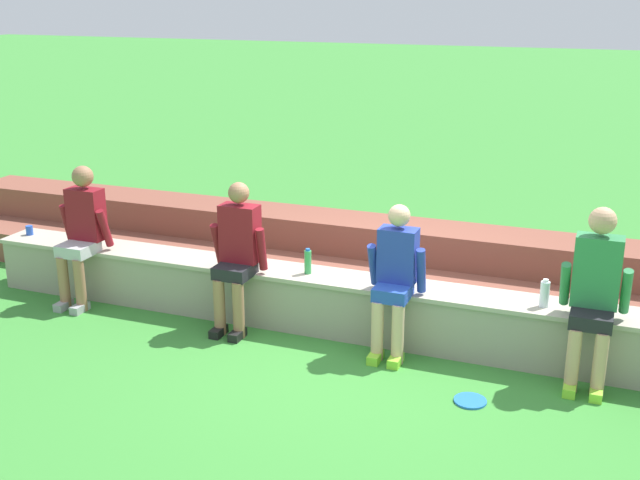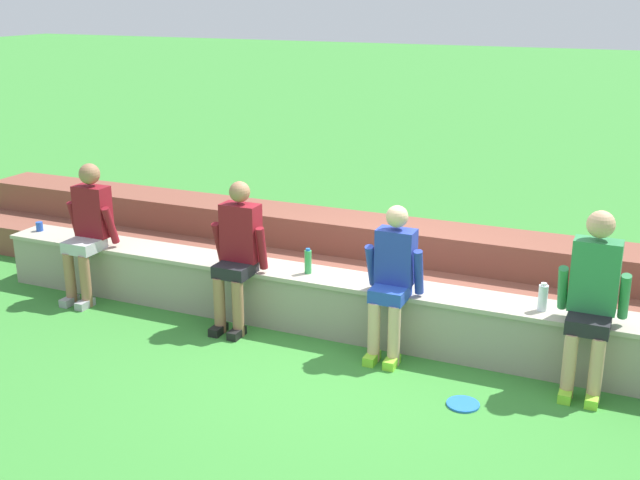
{
  "view_description": "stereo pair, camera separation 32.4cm",
  "coord_description": "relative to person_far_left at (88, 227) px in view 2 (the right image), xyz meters",
  "views": [
    {
      "loc": [
        2.02,
        -6.37,
        3.16
      ],
      "look_at": [
        -0.54,
        0.22,
        0.9
      ],
      "focal_mm": 44.34,
      "sensor_mm": 36.0,
      "label": 1
    },
    {
      "loc": [
        2.32,
        -6.24,
        3.16
      ],
      "look_at": [
        -0.54,
        0.22,
        0.9
      ],
      "focal_mm": 44.34,
      "sensor_mm": 36.0,
      "label": 2
    }
  ],
  "objects": [
    {
      "name": "ground_plane",
      "position": [
        3.09,
        0.01,
        -0.78
      ],
      "size": [
        80.0,
        80.0,
        0.0
      ],
      "primitive_type": "plane",
      "color": "#388433"
    },
    {
      "name": "stone_seating_wall",
      "position": [
        3.09,
        0.24,
        -0.49
      ],
      "size": [
        8.38,
        0.49,
        0.56
      ],
      "color": "gray",
      "rests_on": "ground"
    },
    {
      "name": "brick_bleachers",
      "position": [
        3.09,
        1.42,
        -0.48
      ],
      "size": [
        11.54,
        1.3,
        0.72
      ],
      "color": "brown",
      "rests_on": "ground"
    },
    {
      "name": "person_far_left",
      "position": [
        0.0,
        0.0,
        0.0
      ],
      "size": [
        0.55,
        0.59,
        1.44
      ],
      "color": "#996B4C",
      "rests_on": "ground"
    },
    {
      "name": "person_left_of_center",
      "position": [
        1.8,
        -0.03,
        -0.01
      ],
      "size": [
        0.55,
        0.53,
        1.44
      ],
      "color": "#996B4C",
      "rests_on": "ground"
    },
    {
      "name": "person_center",
      "position": [
        3.35,
        -0.03,
        -0.05
      ],
      "size": [
        0.52,
        0.52,
        1.37
      ],
      "color": "#DBAD89",
      "rests_on": "ground"
    },
    {
      "name": "person_right_of_center",
      "position": [
        5.02,
        0.02,
        0.04
      ],
      "size": [
        0.55,
        0.55,
        1.5
      ],
      "color": "tan",
      "rests_on": "ground"
    },
    {
      "name": "water_bottle_near_right",
      "position": [
        4.62,
        0.19,
        -0.11
      ],
      "size": [
        0.08,
        0.08,
        0.25
      ],
      "color": "silver",
      "rests_on": "stone_seating_wall"
    },
    {
      "name": "water_bottle_near_left",
      "position": [
        2.42,
        0.22,
        -0.11
      ],
      "size": [
        0.07,
        0.07,
        0.25
      ],
      "color": "green",
      "rests_on": "stone_seating_wall"
    },
    {
      "name": "plastic_cup_middle",
      "position": [
        -0.91,
        0.26,
        -0.17
      ],
      "size": [
        0.08,
        0.08,
        0.1
      ],
      "primitive_type": "cylinder",
      "color": "blue",
      "rests_on": "stone_seating_wall"
    },
    {
      "name": "frisbee",
      "position": [
        4.19,
        -0.67,
        -0.77
      ],
      "size": [
        0.26,
        0.26,
        0.02
      ],
      "primitive_type": "cylinder",
      "color": "blue",
      "rests_on": "ground"
    }
  ]
}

